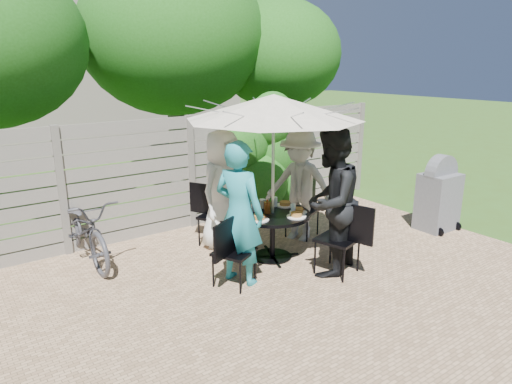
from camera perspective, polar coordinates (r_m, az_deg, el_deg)
backyard_envelope at (r=14.18m, az=-22.47°, el=14.55°), size 60.00×60.00×5.00m
patio_table at (r=6.30m, az=2.07°, el=-4.35°), size 1.34×1.34×0.67m
umbrella at (r=5.94m, az=2.23°, el=10.54°), size 3.06×3.06×2.26m
chair_back at (r=6.85m, az=-5.04°, el=-4.39°), size 0.61×0.70×0.93m
person_back at (r=6.59m, az=-4.20°, el=0.28°), size 1.01×0.85×1.75m
chair_left at (r=5.61m, az=-2.81°, el=-9.15°), size 0.69×0.58×0.90m
person_left at (r=5.49m, az=-2.11°, el=-2.73°), size 0.65×0.77×1.79m
chair_front at (r=5.99m, az=10.22°, el=-7.50°), size 0.58×0.75×0.98m
person_front at (r=5.81m, az=9.29°, el=-1.29°), size 1.13×1.03×1.90m
chair_right at (r=7.18m, az=5.82°, el=-3.57°), size 0.68×0.55×0.89m
person_right at (r=6.88m, az=5.47°, el=0.75°), size 1.02×1.27×1.72m
plate_back at (r=6.40m, az=-0.73°, el=-1.86°), size 0.26×0.26×0.06m
plate_left at (r=5.93m, az=0.40°, el=-3.31°), size 0.26×0.26×0.06m
plate_front at (r=6.07m, az=5.07°, el=-2.92°), size 0.26×0.26×0.06m
plate_right at (r=6.53m, az=3.63°, el=-1.53°), size 0.26×0.26×0.06m
plate_extra at (r=6.24m, az=5.31°, el=-2.37°), size 0.24×0.24×0.06m
glass_back at (r=6.25m, az=-0.45°, el=-1.86°), size 0.07×0.07×0.14m
glass_front at (r=6.18m, az=4.67°, el=-2.10°), size 0.07×0.07×0.14m
glass_right at (r=6.47m, az=2.40°, el=-1.23°), size 0.07×0.07×0.14m
syrup_jug at (r=6.18m, az=1.42°, el=-1.96°), size 0.09×0.09×0.16m
coffee_cup at (r=6.40m, az=0.81°, el=-1.52°), size 0.08×0.08×0.12m
bicycle at (r=6.62m, az=-20.59°, el=-4.38°), size 0.67×1.80×0.94m
bbq_grill at (r=7.92m, az=21.85°, el=-0.50°), size 0.63×0.49×1.25m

